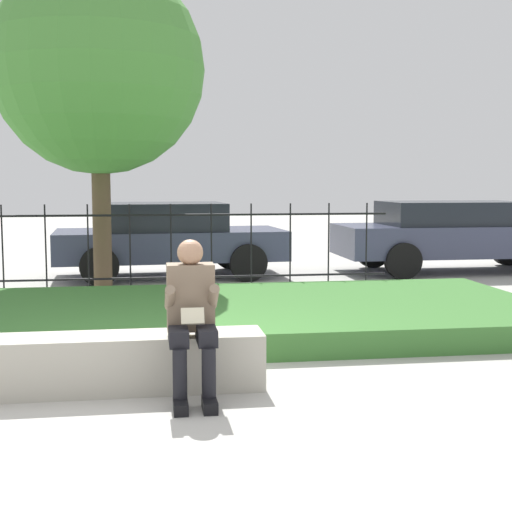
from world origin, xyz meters
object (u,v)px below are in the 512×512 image
car_parked_right (457,234)px  person_seated_reader (191,312)px  stone_bench (123,366)px  tree_behind_fence (98,69)px  car_parked_center (168,237)px

car_parked_right → person_seated_reader: bearing=-127.5°
stone_bench → car_parked_right: bearing=49.0°
person_seated_reader → tree_behind_fence: 6.35m
person_seated_reader → car_parked_center: car_parked_center is taller
stone_bench → tree_behind_fence: bearing=95.2°
person_seated_reader → car_parked_right: car_parked_right is taller
person_seated_reader → tree_behind_fence: (-1.04, 5.64, 2.74)m
person_seated_reader → tree_behind_fence: bearing=100.4°
person_seated_reader → tree_behind_fence: size_ratio=0.25×
stone_bench → car_parked_center: car_parked_center is taller
stone_bench → car_parked_center: size_ratio=0.56×
car_parked_center → person_seated_reader: bearing=-93.6°
car_parked_right → tree_behind_fence: size_ratio=0.93×
car_parked_right → tree_behind_fence: (-6.58, -1.65, 2.70)m
stone_bench → tree_behind_fence: (-0.49, 5.37, 3.22)m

